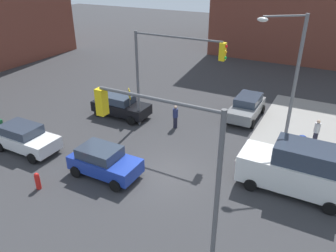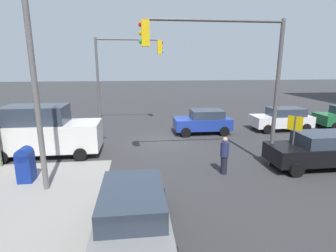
{
  "view_description": "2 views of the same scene",
  "coord_description": "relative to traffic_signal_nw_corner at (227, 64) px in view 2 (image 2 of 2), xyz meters",
  "views": [
    {
      "loc": [
        7.17,
        -12.97,
        10.35
      ],
      "look_at": [
        -0.15,
        0.68,
        2.56
      ],
      "focal_mm": 35.0,
      "sensor_mm": 36.0,
      "label": 1
    },
    {
      "loc": [
        1.66,
        15.49,
        4.66
      ],
      "look_at": [
        0.16,
        2.8,
        1.63
      ],
      "focal_mm": 28.0,
      "sensor_mm": 36.0,
      "label": 2
    }
  ],
  "objects": [
    {
      "name": "hatchback_gray",
      "position": [
        3.99,
        4.65,
        -3.83
      ],
      "size": [
        2.02,
        4.27,
        1.62
      ],
      "color": "slate",
      "rests_on": "ground"
    },
    {
      "name": "ground_plane",
      "position": [
        2.14,
        -4.5,
        -4.67
      ],
      "size": [
        120.0,
        120.0,
        0.0
      ],
      "primitive_type": "plane",
      "color": "#333335"
    },
    {
      "name": "mailbox_blue",
      "position": [
        8.34,
        0.5,
        -3.91
      ],
      "size": [
        0.56,
        0.64,
        1.43
      ],
      "color": "navy",
      "rests_on": "ground"
    },
    {
      "name": "warning_sign_two_way",
      "position": [
        -3.26,
        0.22,
        -3.03
      ],
      "size": [
        0.48,
        0.48,
        2.4
      ],
      "color": "#4C4C4C",
      "rests_on": "ground"
    },
    {
      "name": "sedan_black",
      "position": [
        -4.34,
        0.5,
        -3.83
      ],
      "size": [
        4.29,
        2.02,
        1.62
      ],
      "color": "black",
      "rests_on": "ground"
    },
    {
      "name": "sedan_blue",
      "position": [
        -0.66,
        -6.12,
        -3.83
      ],
      "size": [
        3.81,
        2.02,
        1.62
      ],
      "color": "#1E389E",
      "rests_on": "ground"
    },
    {
      "name": "van_white_delivery",
      "position": [
        8.59,
        -2.7,
        -3.39
      ],
      "size": [
        5.4,
        2.32,
        2.62
      ],
      "color": "white",
      "rests_on": "ground"
    },
    {
      "name": "traffic_signal_nw_corner",
      "position": [
        0.0,
        0.0,
        0.0
      ],
      "size": [
        6.13,
        0.36,
        6.5
      ],
      "color": "#59595B",
      "rests_on": "ground"
    },
    {
      "name": "pedestrian_crossing",
      "position": [
        0.14,
        0.7,
        -3.82
      ],
      "size": [
        0.36,
        0.36,
        1.65
      ],
      "rotation": [
        0.0,
        0.0,
        3.35
      ],
      "color": "navy",
      "rests_on": "ground"
    },
    {
      "name": "coupe_white",
      "position": [
        -6.48,
        -6.29,
        -3.83
      ],
      "size": [
        4.13,
        2.02,
        1.62
      ],
      "color": "white",
      "rests_on": "ground"
    },
    {
      "name": "traffic_signal_se_corner",
      "position": [
        4.78,
        -9.0,
        -0.07
      ],
      "size": [
        4.93,
        0.36,
        6.5
      ],
      "color": "#59595B",
      "rests_on": "ground"
    },
    {
      "name": "street_lamp_corner",
      "position": [
        7.04,
        1.08,
        0.03
      ],
      "size": [
        2.29,
        1.73,
        8.0
      ],
      "color": "slate",
      "rests_on": "ground"
    },
    {
      "name": "fire_hydrant",
      "position": [
        -2.86,
        -8.7,
        -4.18
      ],
      "size": [
        0.26,
        0.26,
        0.94
      ],
      "color": "red",
      "rests_on": "ground"
    }
  ]
}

